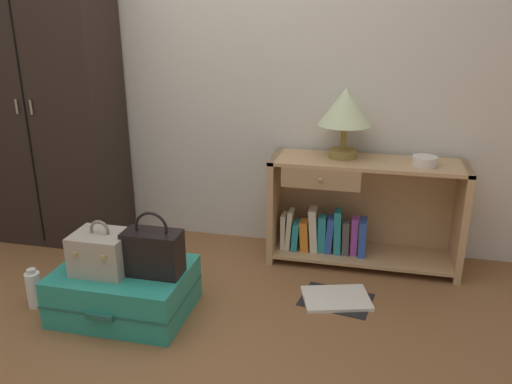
{
  "coord_description": "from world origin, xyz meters",
  "views": [
    {
      "loc": [
        0.96,
        -1.76,
        1.5
      ],
      "look_at": [
        0.35,
        0.86,
        0.55
      ],
      "focal_mm": 36.21,
      "sensor_mm": 36.0,
      "label": 1
    }
  ],
  "objects_px": {
    "bookshelf": "(355,213)",
    "bowl": "(425,161)",
    "table_lamp": "(345,110)",
    "bottle": "(34,289)",
    "open_book_on_floor": "(336,299)",
    "train_case": "(102,252)",
    "suitcase_large": "(125,290)",
    "wardrobe": "(47,101)",
    "handbag": "(153,252)"
  },
  "relations": [
    {
      "from": "bookshelf",
      "to": "open_book_on_floor",
      "type": "height_order",
      "value": "bookshelf"
    },
    {
      "from": "wardrobe",
      "to": "bowl",
      "type": "relative_size",
      "value": 13.47
    },
    {
      "from": "bowl",
      "to": "bottle",
      "type": "height_order",
      "value": "bowl"
    },
    {
      "from": "wardrobe",
      "to": "open_book_on_floor",
      "type": "height_order",
      "value": "wardrobe"
    },
    {
      "from": "bowl",
      "to": "wardrobe",
      "type": "bearing_deg",
      "value": -179.96
    },
    {
      "from": "bottle",
      "to": "suitcase_large",
      "type": "bearing_deg",
      "value": 6.84
    },
    {
      "from": "bookshelf",
      "to": "bowl",
      "type": "bearing_deg",
      "value": -8.17
    },
    {
      "from": "wardrobe",
      "to": "bottle",
      "type": "xyz_separation_m",
      "value": [
        0.39,
        -0.88,
        -0.84
      ]
    },
    {
      "from": "wardrobe",
      "to": "table_lamp",
      "type": "distance_m",
      "value": 1.92
    },
    {
      "from": "table_lamp",
      "to": "train_case",
      "type": "distance_m",
      "value": 1.57
    },
    {
      "from": "table_lamp",
      "to": "train_case",
      "type": "bearing_deg",
      "value": -139.88
    },
    {
      "from": "bookshelf",
      "to": "bottle",
      "type": "bearing_deg",
      "value": -150.05
    },
    {
      "from": "bookshelf",
      "to": "wardrobe",
      "type": "bearing_deg",
      "value": -178.45
    },
    {
      "from": "wardrobe",
      "to": "train_case",
      "type": "xyz_separation_m",
      "value": [
        0.8,
        -0.86,
        -0.59
      ]
    },
    {
      "from": "wardrobe",
      "to": "table_lamp",
      "type": "bearing_deg",
      "value": 2.29
    },
    {
      "from": "wardrobe",
      "to": "bottle",
      "type": "relative_size",
      "value": 8.63
    },
    {
      "from": "handbag",
      "to": "open_book_on_floor",
      "type": "relative_size",
      "value": 0.8
    },
    {
      "from": "handbag",
      "to": "suitcase_large",
      "type": "bearing_deg",
      "value": 177.2
    },
    {
      "from": "train_case",
      "to": "bottle",
      "type": "relative_size",
      "value": 1.26
    },
    {
      "from": "bookshelf",
      "to": "bowl",
      "type": "distance_m",
      "value": 0.52
    },
    {
      "from": "table_lamp",
      "to": "suitcase_large",
      "type": "height_order",
      "value": "table_lamp"
    },
    {
      "from": "bowl",
      "to": "bottle",
      "type": "xyz_separation_m",
      "value": [
        -1.99,
        -0.88,
        -0.59
      ]
    },
    {
      "from": "wardrobe",
      "to": "handbag",
      "type": "xyz_separation_m",
      "value": [
        1.07,
        -0.83,
        -0.58
      ]
    },
    {
      "from": "wardrobe",
      "to": "bowl",
      "type": "bearing_deg",
      "value": 0.04
    },
    {
      "from": "bowl",
      "to": "train_case",
      "type": "xyz_separation_m",
      "value": [
        -1.58,
        -0.86,
        -0.34
      ]
    },
    {
      "from": "bowl",
      "to": "handbag",
      "type": "relative_size",
      "value": 0.42
    },
    {
      "from": "wardrobe",
      "to": "train_case",
      "type": "height_order",
      "value": "wardrobe"
    },
    {
      "from": "suitcase_large",
      "to": "handbag",
      "type": "relative_size",
      "value": 2.04
    },
    {
      "from": "table_lamp",
      "to": "bottle",
      "type": "distance_m",
      "value": 1.99
    },
    {
      "from": "wardrobe",
      "to": "handbag",
      "type": "distance_m",
      "value": 1.47
    },
    {
      "from": "bookshelf",
      "to": "table_lamp",
      "type": "height_order",
      "value": "table_lamp"
    },
    {
      "from": "bookshelf",
      "to": "train_case",
      "type": "xyz_separation_m",
      "value": [
        -1.21,
        -0.92,
        0.03
      ]
    },
    {
      "from": "table_lamp",
      "to": "bottle",
      "type": "height_order",
      "value": "table_lamp"
    },
    {
      "from": "wardrobe",
      "to": "train_case",
      "type": "relative_size",
      "value": 6.87
    },
    {
      "from": "handbag",
      "to": "bottle",
      "type": "relative_size",
      "value": 1.52
    },
    {
      "from": "bookshelf",
      "to": "handbag",
      "type": "bearing_deg",
      "value": -136.97
    },
    {
      "from": "bookshelf",
      "to": "suitcase_large",
      "type": "xyz_separation_m",
      "value": [
        -1.13,
        -0.88,
        -0.2
      ]
    },
    {
      "from": "bowl",
      "to": "handbag",
      "type": "height_order",
      "value": "bowl"
    },
    {
      "from": "suitcase_large",
      "to": "train_case",
      "type": "xyz_separation_m",
      "value": [
        -0.08,
        -0.04,
        0.23
      ]
    },
    {
      "from": "open_book_on_floor",
      "to": "bowl",
      "type": "bearing_deg",
      "value": 47.12
    },
    {
      "from": "table_lamp",
      "to": "bowl",
      "type": "relative_size",
      "value": 2.96
    },
    {
      "from": "handbag",
      "to": "bottle",
      "type": "bearing_deg",
      "value": -175.7
    },
    {
      "from": "suitcase_large",
      "to": "train_case",
      "type": "bearing_deg",
      "value": -154.77
    },
    {
      "from": "bowl",
      "to": "train_case",
      "type": "relative_size",
      "value": 0.51
    },
    {
      "from": "wardrobe",
      "to": "handbag",
      "type": "relative_size",
      "value": 5.7
    },
    {
      "from": "train_case",
      "to": "bowl",
      "type": "bearing_deg",
      "value": 28.63
    },
    {
      "from": "handbag",
      "to": "wardrobe",
      "type": "bearing_deg",
      "value": 142.07
    },
    {
      "from": "table_lamp",
      "to": "train_case",
      "type": "relative_size",
      "value": 1.51
    },
    {
      "from": "wardrobe",
      "to": "train_case",
      "type": "bearing_deg",
      "value": -47.01
    },
    {
      "from": "handbag",
      "to": "train_case",
      "type": "bearing_deg",
      "value": -173.39
    }
  ]
}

